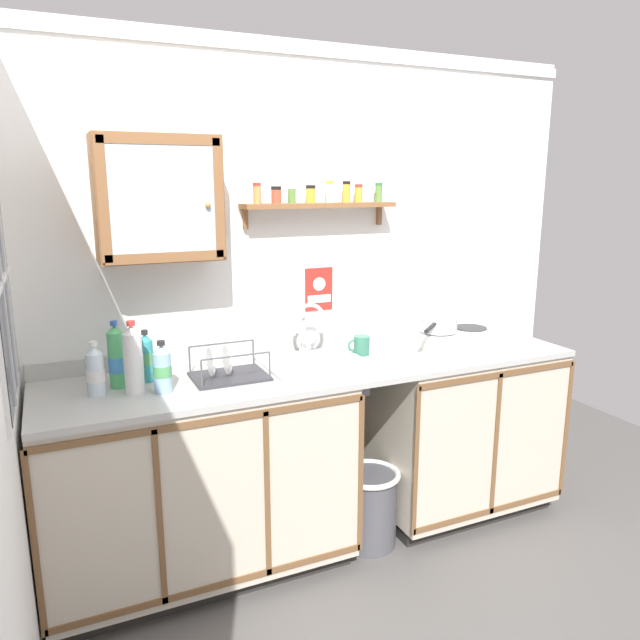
{
  "coord_description": "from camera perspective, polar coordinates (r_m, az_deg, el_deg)",
  "views": [
    {
      "loc": [
        -1.19,
        -2.21,
        1.84
      ],
      "look_at": [
        0.04,
        0.51,
        1.16
      ],
      "focal_mm": 33.94,
      "sensor_mm": 36.0,
      "label": 1
    }
  ],
  "objects": [
    {
      "name": "floor",
      "position": [
        3.11,
        3.45,
        -23.36
      ],
      "size": [
        5.71,
        5.71,
        0.0
      ],
      "primitive_type": "plane",
      "color": "#565451",
      "rests_on": "ground"
    },
    {
      "name": "back_wall",
      "position": [
        3.22,
        -2.26,
        2.64
      ],
      "size": [
        3.31,
        0.07,
        2.52
      ],
      "color": "white",
      "rests_on": "ground"
    },
    {
      "name": "lower_cabinet_run",
      "position": [
        2.99,
        -11.41,
        -14.68
      ],
      "size": [
        1.41,
        0.64,
        0.93
      ],
      "color": "black",
      "rests_on": "ground"
    },
    {
      "name": "lower_cabinet_run_right",
      "position": [
        3.57,
        12.84,
        -10.01
      ],
      "size": [
        1.0,
        0.64,
        0.93
      ],
      "color": "black",
      "rests_on": "ground"
    },
    {
      "name": "countertop",
      "position": [
        2.99,
        0.26,
        -4.5
      ],
      "size": [
        2.67,
        0.66,
        0.03
      ],
      "primitive_type": "cube",
      "color": "#B2B2AD",
      "rests_on": "lower_cabinet_run"
    },
    {
      "name": "backsplash",
      "position": [
        3.25,
        -1.98,
        -2.1
      ],
      "size": [
        2.67,
        0.02,
        0.08
      ],
      "primitive_type": "cube",
      "color": "#B2B2AD",
      "rests_on": "countertop"
    },
    {
      "name": "sink",
      "position": [
        3.02,
        -0.51,
        -4.57
      ],
      "size": [
        0.5,
        0.45,
        0.42
      ],
      "color": "silver",
      "rests_on": "countertop"
    },
    {
      "name": "hot_plate_stove",
      "position": [
        3.41,
        12.73,
        -1.66
      ],
      "size": [
        0.45,
        0.29,
        0.09
      ],
      "color": "silver",
      "rests_on": "countertop"
    },
    {
      "name": "saucepan",
      "position": [
        3.33,
        11.07,
        -0.36
      ],
      "size": [
        0.32,
        0.3,
        0.08
      ],
      "color": "silver",
      "rests_on": "hot_plate_stove"
    },
    {
      "name": "bottle_water_clear_0",
      "position": [
        2.71,
        -20.42,
        -4.58
      ],
      "size": [
        0.07,
        0.07,
        0.23
      ],
      "color": "silver",
      "rests_on": "countertop"
    },
    {
      "name": "bottle_opaque_white_1",
      "position": [
        2.68,
        -17.19,
        -3.66
      ],
      "size": [
        0.08,
        0.08,
        0.32
      ],
      "color": "white",
      "rests_on": "countertop"
    },
    {
      "name": "bottle_detergent_teal_2",
      "position": [
        2.82,
        -16.08,
        -3.45
      ],
      "size": [
        0.07,
        0.07,
        0.24
      ],
      "color": "teal",
      "rests_on": "countertop"
    },
    {
      "name": "bottle_water_blue_3",
      "position": [
        2.66,
        -14.64,
        -4.5
      ],
      "size": [
        0.08,
        0.08,
        0.23
      ],
      "color": "#8CB7E0",
      "rests_on": "countertop"
    },
    {
      "name": "bottle_soda_green_4",
      "position": [
        2.77,
        -18.63,
        -3.41
      ],
      "size": [
        0.07,
        0.07,
        0.3
      ],
      "color": "#4CB266",
      "rests_on": "countertop"
    },
    {
      "name": "dish_rack",
      "position": [
        2.81,
        -8.73,
        -4.88
      ],
      "size": [
        0.34,
        0.26,
        0.15
      ],
      "color": "#333338",
      "rests_on": "countertop"
    },
    {
      "name": "mug",
      "position": [
        3.15,
        3.89,
        -2.4
      ],
      "size": [
        0.12,
        0.08,
        0.1
      ],
      "color": "#337259",
      "rests_on": "countertop"
    },
    {
      "name": "wall_cabinet",
      "position": [
        2.82,
        -15.03,
        10.99
      ],
      "size": [
        0.54,
        0.28,
        0.55
      ],
      "color": "brown"
    },
    {
      "name": "spice_shelf",
      "position": [
        3.12,
        -0.08,
        11.08
      ],
      "size": [
        0.82,
        0.14,
        0.23
      ],
      "color": "brown"
    },
    {
      "name": "warning_sign",
      "position": [
        3.24,
        -0.11,
        2.89
      ],
      "size": [
        0.16,
        0.01,
        0.23
      ],
      "color": "#B2261E"
    },
    {
      "name": "trash_bin",
      "position": [
        3.26,
        4.64,
        -17.09
      ],
      "size": [
        0.32,
        0.32,
        0.4
      ],
      "color": "#4C4C51",
      "rests_on": "ground"
    }
  ]
}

